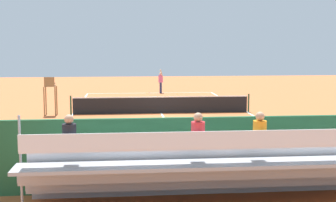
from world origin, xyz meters
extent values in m
plane|color=#BC6033|center=(0.00, 0.00, 0.00)|extent=(60.00, 60.00, 0.00)
cube|color=white|center=(0.00, -11.00, 0.00)|extent=(10.00, 0.10, 0.01)
cube|color=white|center=(0.00, 11.00, 0.00)|extent=(10.00, 0.10, 0.01)
cube|color=white|center=(-5.00, 0.00, 0.00)|extent=(0.10, 22.00, 0.01)
cube|color=white|center=(5.00, 0.00, 0.00)|extent=(0.10, 22.00, 0.01)
cube|color=white|center=(0.00, -6.05, 0.00)|extent=(7.50, 0.10, 0.01)
cube|color=white|center=(0.00, 6.05, 0.00)|extent=(7.50, 0.10, 0.01)
cube|color=white|center=(0.00, 0.00, 0.00)|extent=(0.10, 12.10, 0.01)
cube|color=white|center=(0.00, -11.00, 0.00)|extent=(0.10, 0.30, 0.01)
cube|color=black|center=(0.00, 0.00, 0.46)|extent=(10.00, 0.02, 0.91)
cube|color=white|center=(0.00, 0.00, 0.94)|extent=(10.00, 0.04, 0.06)
cylinder|color=#2D5133|center=(-5.10, 0.00, 0.54)|extent=(0.10, 0.10, 1.07)
cylinder|color=#2D5133|center=(5.10, 0.00, 0.54)|extent=(0.10, 0.10, 1.07)
cube|color=#235633|center=(0.00, 14.00, 1.00)|extent=(18.00, 0.16, 2.00)
cube|color=#9EA0A5|center=(0.00, 14.35, 0.23)|extent=(9.00, 0.10, 0.45)
cube|color=#9EA0A5|center=(0.00, 14.70, 0.41)|extent=(9.00, 0.80, 0.08)
cube|color=#9EA0A5|center=(0.00, 14.32, 0.23)|extent=(9.00, 0.04, 0.45)
cube|color=silver|center=(0.00, 14.80, 0.83)|extent=(8.60, 0.36, 0.04)
cube|color=silver|center=(0.00, 14.98, 1.03)|extent=(8.60, 0.03, 0.36)
cube|color=#9EA0A5|center=(0.00, 15.50, 0.86)|extent=(9.00, 0.80, 0.08)
cube|color=#9EA0A5|center=(0.00, 15.12, 0.68)|extent=(9.00, 0.04, 0.45)
cube|color=silver|center=(0.00, 15.60, 1.28)|extent=(8.60, 0.36, 0.04)
cube|color=silver|center=(0.00, 15.78, 1.48)|extent=(8.60, 0.03, 0.36)
cube|color=#9EA0A5|center=(0.00, 16.30, 1.31)|extent=(9.00, 0.80, 0.08)
cube|color=#9EA0A5|center=(0.00, 15.92, 1.12)|extent=(9.00, 0.04, 0.45)
cube|color=silver|center=(0.00, 16.40, 1.73)|extent=(8.60, 0.36, 0.04)
cube|color=silver|center=(0.00, 16.58, 1.93)|extent=(8.60, 0.03, 0.36)
cylinder|color=#9EA0A5|center=(4.50, 15.50, 1.18)|extent=(0.06, 0.06, 2.35)
cube|color=#2D2D33|center=(-1.07, 14.63, 0.87)|extent=(0.32, 0.40, 0.12)
cylinder|color=green|center=(-1.07, 14.75, 1.16)|extent=(0.30, 0.30, 0.45)
sphere|color=brown|center=(-1.07, 14.75, 1.48)|extent=(0.20, 0.20, 0.20)
cube|color=#2D2D33|center=(3.28, 16.23, 1.77)|extent=(0.32, 0.40, 0.12)
cylinder|color=black|center=(3.28, 16.35, 2.06)|extent=(0.30, 0.30, 0.45)
sphere|color=tan|center=(3.28, 16.35, 2.38)|extent=(0.20, 0.20, 0.20)
cube|color=#2D2D33|center=(0.54, 16.23, 1.77)|extent=(0.32, 0.40, 0.12)
cylinder|color=red|center=(0.54, 16.35, 2.06)|extent=(0.30, 0.30, 0.45)
sphere|color=tan|center=(0.54, 16.35, 2.38)|extent=(0.20, 0.20, 0.20)
cube|color=#2D2D33|center=(-2.24, 14.63, 0.87)|extent=(0.32, 0.40, 0.12)
cylinder|color=orange|center=(-2.24, 14.75, 1.16)|extent=(0.30, 0.30, 0.45)
sphere|color=brown|center=(-2.24, 14.75, 1.48)|extent=(0.20, 0.20, 0.20)
cube|color=#2D2D33|center=(-0.84, 16.23, 1.77)|extent=(0.32, 0.40, 0.12)
cylinder|color=orange|center=(-0.84, 16.35, 2.06)|extent=(0.30, 0.30, 0.45)
sphere|color=tan|center=(-0.84, 16.35, 2.38)|extent=(0.20, 0.20, 0.20)
cylinder|color=olive|center=(5.90, -0.25, 0.80)|extent=(0.07, 0.07, 1.60)
cylinder|color=olive|center=(6.50, -0.25, 0.80)|extent=(0.07, 0.07, 1.60)
cylinder|color=olive|center=(5.90, 0.35, 0.80)|extent=(0.07, 0.07, 1.60)
cylinder|color=olive|center=(6.50, 0.35, 0.80)|extent=(0.07, 0.07, 1.60)
cube|color=olive|center=(6.20, 0.05, 1.63)|extent=(0.56, 0.56, 0.06)
cube|color=olive|center=(6.20, 0.29, 1.90)|extent=(0.56, 0.06, 0.48)
cube|color=olive|center=(5.94, 0.05, 1.78)|extent=(0.04, 0.48, 0.04)
cube|color=olive|center=(6.46, 0.05, 1.78)|extent=(0.04, 0.48, 0.04)
cube|color=#33383D|center=(-3.09, 13.20, 0.45)|extent=(1.80, 0.40, 0.05)
cylinder|color=#33383D|center=(-3.84, 13.20, 0.23)|extent=(0.06, 0.06, 0.45)
cylinder|color=#33383D|center=(-2.34, 13.20, 0.23)|extent=(0.06, 0.06, 0.45)
cube|color=#33383D|center=(-3.09, 13.38, 0.75)|extent=(1.80, 0.04, 0.36)
cube|color=#B22D2D|center=(-1.27, 13.40, 0.18)|extent=(0.90, 0.36, 0.36)
cylinder|color=navy|center=(-0.84, -11.15, 0.42)|extent=(0.14, 0.14, 0.85)
cylinder|color=navy|center=(-0.87, -10.93, 0.42)|extent=(0.14, 0.14, 0.85)
cylinder|color=pink|center=(-0.85, -11.04, 1.15)|extent=(0.41, 0.41, 0.60)
sphere|color=beige|center=(-0.85, -11.04, 1.56)|extent=(0.22, 0.22, 0.22)
cylinder|color=beige|center=(-0.89, -10.82, 1.65)|extent=(0.26, 0.13, 0.55)
cylinder|color=beige|center=(-0.82, -11.26, 1.18)|extent=(0.10, 0.10, 0.50)
cylinder|color=black|center=(0.07, -11.00, 0.01)|extent=(0.17, 0.26, 0.03)
torus|color=#D8CC4C|center=(0.20, -10.76, 0.01)|extent=(0.42, 0.42, 0.02)
cylinder|color=white|center=(0.20, -10.76, 0.01)|extent=(0.25, 0.25, 0.00)
sphere|color=#CCDB33|center=(-2.03, -9.80, 0.03)|extent=(0.07, 0.07, 0.07)
camera|label=1|loc=(2.13, 26.11, 3.96)|focal=49.46mm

